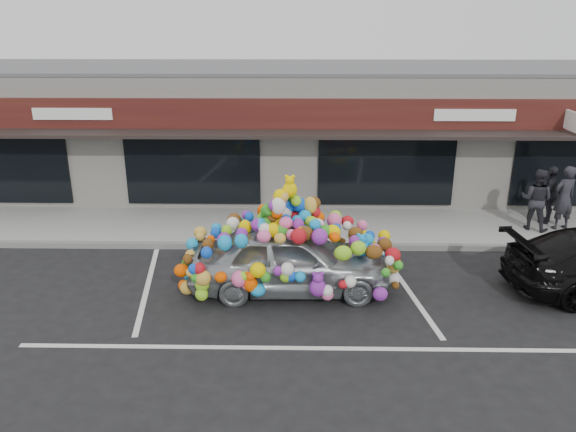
{
  "coord_description": "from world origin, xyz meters",
  "views": [
    {
      "loc": [
        0.27,
        -11.42,
        5.9
      ],
      "look_at": [
        0.04,
        1.4,
        1.33
      ],
      "focal_mm": 35.0,
      "sensor_mm": 36.0,
      "label": 1
    }
  ],
  "objects_px": {
    "pedestrian_a": "(564,198)",
    "pedestrian_c": "(550,195)",
    "pedestrian_b": "(536,199)",
    "toy_car": "(290,251)"
  },
  "relations": [
    {
      "from": "pedestrian_b",
      "to": "pedestrian_c",
      "type": "xyz_separation_m",
      "value": [
        0.62,
        0.56,
        -0.03
      ]
    },
    {
      "from": "pedestrian_c",
      "to": "toy_car",
      "type": "bearing_deg",
      "value": -29.73
    },
    {
      "from": "toy_car",
      "to": "pedestrian_a",
      "type": "distance_m",
      "value": 8.52
    },
    {
      "from": "pedestrian_a",
      "to": "pedestrian_c",
      "type": "xyz_separation_m",
      "value": [
        -0.17,
        0.52,
        -0.07
      ]
    },
    {
      "from": "pedestrian_a",
      "to": "pedestrian_b",
      "type": "height_order",
      "value": "pedestrian_a"
    },
    {
      "from": "pedestrian_c",
      "to": "pedestrian_a",
      "type": "bearing_deg",
      "value": 48.77
    },
    {
      "from": "pedestrian_b",
      "to": "pedestrian_c",
      "type": "bearing_deg",
      "value": -103.17
    },
    {
      "from": "pedestrian_b",
      "to": "pedestrian_c",
      "type": "relative_size",
      "value": 1.03
    },
    {
      "from": "toy_car",
      "to": "pedestrian_b",
      "type": "relative_size",
      "value": 2.72
    },
    {
      "from": "pedestrian_a",
      "to": "pedestrian_c",
      "type": "height_order",
      "value": "pedestrian_a"
    }
  ]
}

